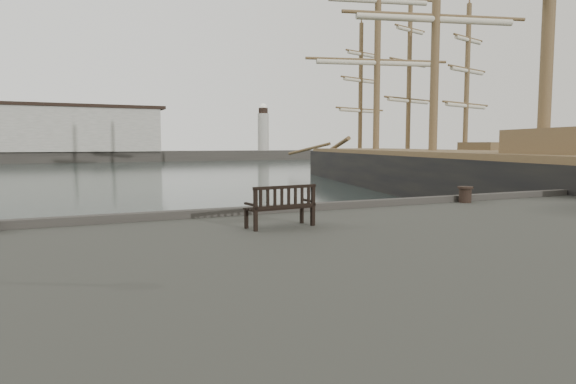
{
  "coord_description": "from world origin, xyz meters",
  "views": [
    {
      "loc": [
        -4.97,
        -11.9,
        3.26
      ],
      "look_at": [
        0.4,
        -0.5,
        2.1
      ],
      "focal_mm": 32.0,
      "sensor_mm": 36.0,
      "label": 1
    }
  ],
  "objects_px": {
    "bench": "(280,214)",
    "bollard_right": "(465,195)",
    "tall_ship_main": "(432,179)",
    "tall_ship_far": "(407,168)"
  },
  "relations": [
    {
      "from": "bench",
      "to": "bollard_right",
      "type": "distance_m",
      "value": 7.05
    },
    {
      "from": "bench",
      "to": "bollard_right",
      "type": "bearing_deg",
      "value": 8.38
    },
    {
      "from": "bench",
      "to": "bollard_right",
      "type": "height_order",
      "value": "bench"
    },
    {
      "from": "tall_ship_main",
      "to": "tall_ship_far",
      "type": "bearing_deg",
      "value": 72.01
    },
    {
      "from": "bench",
      "to": "tall_ship_main",
      "type": "relative_size",
      "value": 0.03
    },
    {
      "from": "tall_ship_far",
      "to": "bollard_right",
      "type": "bearing_deg",
      "value": -142.21
    },
    {
      "from": "bollard_right",
      "to": "tall_ship_main",
      "type": "relative_size",
      "value": 0.01
    },
    {
      "from": "bench",
      "to": "bollard_right",
      "type": "xyz_separation_m",
      "value": [
        6.81,
        1.81,
        -0.03
      ]
    },
    {
      "from": "tall_ship_far",
      "to": "bench",
      "type": "bearing_deg",
      "value": -147.51
    },
    {
      "from": "tall_ship_main",
      "to": "tall_ship_far",
      "type": "distance_m",
      "value": 20.07
    }
  ]
}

